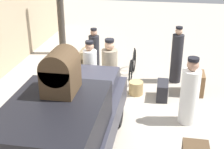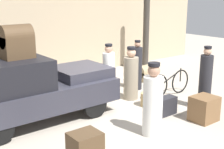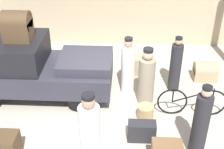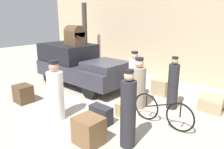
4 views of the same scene
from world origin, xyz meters
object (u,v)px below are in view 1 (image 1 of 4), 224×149
at_px(wicker_basket, 136,88).
at_px(porter_standing_middle, 110,69).
at_px(conductor_in_dark_uniform, 190,94).
at_px(porter_carrying_trunk, 90,73).
at_px(trunk_on_truck_roof, 60,72).
at_px(porter_with_bicycle, 177,57).
at_px(suitcase_black_upright, 162,90).
at_px(bicycle, 133,66).
at_px(trunk_barrel_dark, 85,58).
at_px(porter_lifting_near_truck, 94,56).
at_px(trunk_large_brown, 194,83).
at_px(truck, 67,123).
at_px(trunk_umber_medium, 60,79).

relative_size(wicker_basket, porter_standing_middle, 0.25).
bearing_deg(porter_standing_middle, conductor_in_dark_uniform, -120.23).
bearing_deg(porter_standing_middle, porter_carrying_trunk, 138.27).
bearing_deg(wicker_basket, trunk_on_truck_roof, 162.90).
distance_m(porter_with_bicycle, suitcase_black_upright, 1.36).
xyz_separation_m(bicycle, wicker_basket, (-1.16, -0.23, -0.20)).
relative_size(porter_with_bicycle, suitcase_black_upright, 2.74).
bearing_deg(porter_standing_middle, trunk_on_truck_roof, 175.78).
bearing_deg(porter_carrying_trunk, trunk_barrel_dark, 18.37).
relative_size(bicycle, wicker_basket, 4.30).
height_order(wicker_basket, porter_lifting_near_truck, porter_lifting_near_truck).
relative_size(porter_standing_middle, porter_lifting_near_truck, 0.98).
bearing_deg(wicker_basket, trunk_large_brown, -77.48).
bearing_deg(porter_with_bicycle, porter_lifting_near_truck, 94.69).
bearing_deg(truck, bicycle, -10.30).
distance_m(truck, trunk_umber_medium, 3.42).
height_order(truck, trunk_on_truck_roof, trunk_on_truck_roof).
distance_m(porter_standing_middle, trunk_on_truck_roof, 3.57).
distance_m(porter_with_bicycle, trunk_umber_medium, 3.57).
bearing_deg(truck, conductor_in_dark_uniform, -51.74).
distance_m(porter_standing_middle, trunk_barrel_dark, 2.25).
height_order(wicker_basket, porter_carrying_trunk, porter_carrying_trunk).
xyz_separation_m(porter_carrying_trunk, trunk_on_truck_roof, (-2.82, -0.20, 1.26)).
distance_m(wicker_basket, porter_lifting_near_truck, 1.74).
xyz_separation_m(conductor_in_dark_uniform, trunk_barrel_dark, (3.09, 3.36, -0.48)).
bearing_deg(suitcase_black_upright, trunk_large_brown, -61.30).
bearing_deg(conductor_in_dark_uniform, porter_with_bicycle, 6.83).
relative_size(wicker_basket, trunk_barrel_dark, 0.60).
height_order(porter_standing_middle, porter_carrying_trunk, porter_carrying_trunk).
xyz_separation_m(porter_with_bicycle, porter_lifting_near_truck, (-0.21, 2.51, -0.05)).
xyz_separation_m(wicker_basket, conductor_in_dark_uniform, (-1.22, -1.38, 0.56)).
bearing_deg(wicker_basket, porter_lifting_near_truck, 58.49).
height_order(porter_lifting_near_truck, trunk_umber_medium, porter_lifting_near_truck).
height_order(porter_carrying_trunk, trunk_large_brown, porter_carrying_trunk).
xyz_separation_m(truck, porter_standing_middle, (3.14, -0.24, -0.17)).
relative_size(wicker_basket, porter_carrying_trunk, 0.24).
relative_size(truck, wicker_basket, 9.79).
distance_m(wicker_basket, trunk_umber_medium, 2.27).
xyz_separation_m(porter_with_bicycle, trunk_on_truck_roof, (-4.35, 2.12, 1.22)).
relative_size(porter_standing_middle, trunk_on_truck_roof, 2.05).
bearing_deg(trunk_barrel_dark, trunk_large_brown, -112.71).
xyz_separation_m(porter_standing_middle, conductor_in_dark_uniform, (-1.25, -2.15, 0.04)).
bearing_deg(trunk_on_truck_roof, trunk_large_brown, -35.80).
xyz_separation_m(porter_standing_middle, trunk_large_brown, (0.33, -2.39, -0.40)).
relative_size(truck, bicycle, 2.28).
relative_size(suitcase_black_upright, trunk_barrel_dark, 0.94).
bearing_deg(porter_with_bicycle, truck, 153.10).
xyz_separation_m(suitcase_black_upright, trunk_on_truck_roof, (-3.17, 1.76, 1.79)).
height_order(conductor_in_dark_uniform, suitcase_black_upright, conductor_in_dark_uniform).
bearing_deg(truck, porter_with_bicycle, -26.90).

